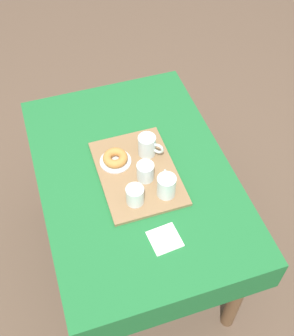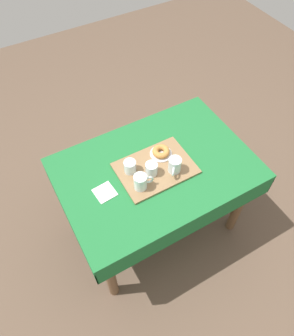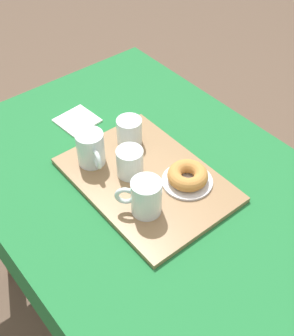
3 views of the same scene
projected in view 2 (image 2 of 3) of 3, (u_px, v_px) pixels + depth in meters
ground_plane at (154, 223)px, 2.50m from camera, size 6.00×6.00×0.00m
dining_table at (156, 177)px, 2.01m from camera, size 1.18×0.81×0.72m
serving_tray at (155, 168)px, 1.91m from camera, size 0.45×0.32×0.01m
tea_mug_left at (175, 166)px, 1.85m from camera, size 0.09×0.10×0.10m
tea_mug_right at (141, 182)px, 1.78m from camera, size 0.12×0.08×0.10m
water_glass_near at (151, 169)px, 1.85m from camera, size 0.07×0.07×0.08m
water_glass_far at (130, 167)px, 1.86m from camera, size 0.07×0.07×0.08m
donut_plate_left at (161, 154)px, 1.96m from camera, size 0.14×0.14×0.01m
sugar_donut_left at (161, 151)px, 1.94m from camera, size 0.11×0.11×0.04m
paper_napkin at (105, 192)px, 1.81m from camera, size 0.12×0.12×0.01m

